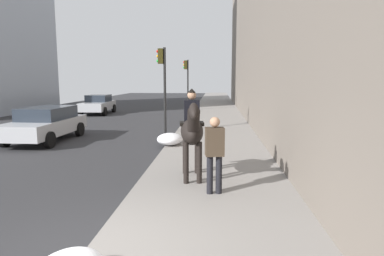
{
  "coord_description": "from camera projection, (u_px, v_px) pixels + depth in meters",
  "views": [
    {
      "loc": [
        -4.53,
        -1.92,
        2.62
      ],
      "look_at": [
        4.0,
        -1.31,
        1.4
      ],
      "focal_mm": 32.07,
      "sensor_mm": 36.0,
      "label": 1
    }
  ],
  "objects": [
    {
      "name": "traffic_light_far_curb",
      "position": [
        187.0,
        77.0,
        27.69
      ],
      "size": [
        0.2,
        0.44,
        4.16
      ],
      "color": "black",
      "rests_on": "ground"
    },
    {
      "name": "mounted_horse_near",
      "position": [
        192.0,
        130.0,
        8.5
      ],
      "size": [
        2.15,
        0.73,
        2.27
      ],
      "rotation": [
        0.0,
        0.0,
        3.26
      ],
      "color": "black",
      "rests_on": "sidewalk_slab"
    },
    {
      "name": "traffic_light_near_curb",
      "position": [
        163.0,
        77.0,
        16.08
      ],
      "size": [
        0.2,
        0.44,
        4.08
      ],
      "color": "black",
      "rests_on": "ground"
    },
    {
      "name": "car_near_lane",
      "position": [
        46.0,
        123.0,
        14.56
      ],
      "size": [
        4.54,
        2.11,
        1.44
      ],
      "rotation": [
        0.0,
        0.0,
        3.12
      ],
      "color": "#B7BABF",
      "rests_on": "ground"
    },
    {
      "name": "snow_pile_far",
      "position": [
        170.0,
        139.0,
        13.17
      ],
      "size": [
        1.27,
        0.98,
        0.44
      ],
      "primitive_type": "ellipsoid",
      "color": "white",
      "rests_on": "sidewalk_slab"
    },
    {
      "name": "pedestrian_greeting",
      "position": [
        215.0,
        150.0,
        7.44
      ],
      "size": [
        0.32,
        0.44,
        1.7
      ],
      "rotation": [
        0.0,
        0.0,
        0.16
      ],
      "color": "black",
      "rests_on": "sidewalk_slab"
    },
    {
      "name": "car_mid_lane",
      "position": [
        98.0,
        104.0,
        25.92
      ],
      "size": [
        4.36,
        2.11,
        1.44
      ],
      "rotation": [
        0.0,
        0.0,
        3.19
      ],
      "color": "#B7BABF",
      "rests_on": "ground"
    }
  ]
}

